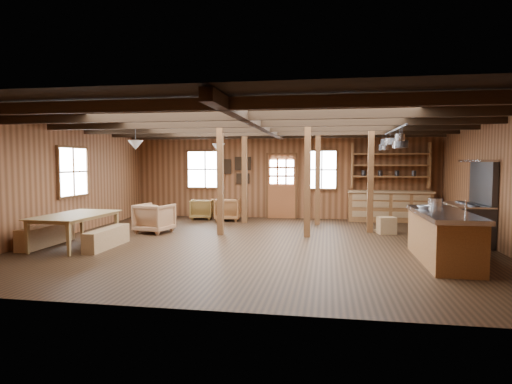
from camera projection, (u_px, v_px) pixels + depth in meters
room at (261, 182)px, 9.65m from camera, size 10.04×9.04×2.84m
ceiling_joists at (262, 126)px, 9.74m from camera, size 9.80×8.82×0.18m
timber_posts at (292, 179)px, 11.62m from camera, size 3.95×2.35×2.80m
back_door at (282, 192)px, 14.07m from camera, size 1.02×0.08×2.15m
window_back_left at (205, 169)px, 14.46m from camera, size 1.32×0.06×1.32m
window_back_right at (322, 170)px, 13.81m from camera, size 1.02×0.06×1.32m
window_left at (73, 172)px, 10.95m from camera, size 0.14×1.24×1.32m
notice_boards at (237, 168)px, 14.27m from camera, size 1.08×0.03×0.90m
back_counter at (390, 202)px, 13.29m from camera, size 2.55×0.60×2.45m
pendant_lamps at (180, 146)px, 10.95m from camera, size 1.86×2.36×0.66m
pot_rack at (394, 142)px, 9.35m from camera, size 0.42×3.00×0.44m
kitchen_island at (443, 236)px, 7.88m from camera, size 0.88×2.50×1.20m
step_stool at (386, 225)px, 11.01m from camera, size 0.56×0.45×0.43m
commercial_range at (469, 217)px, 9.65m from camera, size 0.79×1.54×1.90m
dining_table at (77, 230)px, 9.34m from camera, size 1.20×2.06×0.71m
bench_wall at (47, 235)px, 9.47m from camera, size 0.31×1.67×0.46m
bench_aisle at (107, 238)px, 9.23m from camera, size 0.29×1.53×0.42m
armchair_a at (228, 209)px, 13.53m from camera, size 0.83×0.85×0.71m
armchair_b at (202, 209)px, 13.89m from camera, size 0.79×0.80×0.65m
armchair_c at (155, 218)px, 11.20m from camera, size 0.99×1.01×0.77m
counter_pot at (435, 202)px, 8.72m from camera, size 0.28×0.28×0.17m
bowl at (424, 207)px, 8.35m from camera, size 0.33×0.33×0.06m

